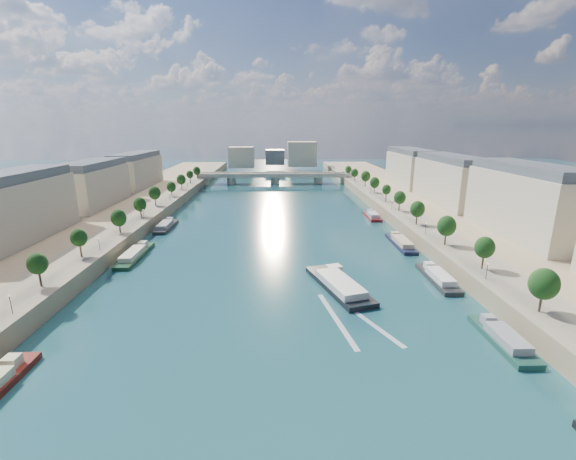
{
  "coord_description": "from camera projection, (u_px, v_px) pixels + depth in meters",
  "views": [
    {
      "loc": [
        0.81,
        -41.99,
        41.84
      ],
      "look_at": [
        5.0,
        92.71,
        5.0
      ],
      "focal_mm": 24.0,
      "sensor_mm": 36.0,
      "label": 1
    }
  ],
  "objects": [
    {
      "name": "wake",
      "position": [
        350.0,
        319.0,
        85.86
      ],
      "size": [
        14.98,
        25.83,
        0.04
      ],
      "color": "silver",
      "rests_on": "ground"
    },
    {
      "name": "pave_left",
      "position": [
        123.0,
        226.0,
        144.86
      ],
      "size": [
        14.0,
        520.0,
        0.1
      ],
      "primitive_type": "cube",
      "color": "gray",
      "rests_on": "quay_left"
    },
    {
      "name": "buildings_right",
      "position": [
        481.0,
        189.0,
        157.69
      ],
      "size": [
        16.0,
        226.0,
        23.2
      ],
      "color": "#C7B499",
      "rests_on": "ground"
    },
    {
      "name": "bridge",
      "position": [
        275.0,
        177.0,
        282.57
      ],
      "size": [
        112.0,
        12.0,
        8.15
      ],
      "color": "#C1B79E",
      "rests_on": "ground"
    },
    {
      "name": "lamps_right",
      "position": [
        407.0,
        214.0,
        152.25
      ],
      "size": [
        0.36,
        200.36,
        4.28
      ],
      "color": "black",
      "rests_on": "ground"
    },
    {
      "name": "buildings_left",
      "position": [
        60.0,
        191.0,
        152.58
      ],
      "size": [
        16.0,
        226.0,
        23.2
      ],
      "color": "#C7B499",
      "rests_on": "ground"
    },
    {
      "name": "tour_barge",
      "position": [
        339.0,
        285.0,
        101.59
      ],
      "size": [
        15.65,
        28.96,
        3.79
      ],
      "rotation": [
        0.0,
        0.0,
        0.29
      ],
      "color": "black",
      "rests_on": "ground"
    },
    {
      "name": "moored_barges_left",
      "position": [
        91.0,
        296.0,
        95.6
      ],
      "size": [
        5.0,
        157.25,
        3.6
      ],
      "color": "#1B273D",
      "rests_on": "ground"
    },
    {
      "name": "ground",
      "position": [
        274.0,
        238.0,
        147.9
      ],
      "size": [
        700.0,
        700.0,
        0.0
      ],
      "primitive_type": "plane",
      "color": "#0C2936",
      "rests_on": "ground"
    },
    {
      "name": "lamps_left",
      "position": [
        124.0,
        226.0,
        134.63
      ],
      "size": [
        0.36,
        200.36,
        4.28
      ],
      "color": "black",
      "rests_on": "ground"
    },
    {
      "name": "skyline",
      "position": [
        278.0,
        155.0,
        355.79
      ],
      "size": [
        79.0,
        42.0,
        22.0
      ],
      "color": "#C7B499",
      "rests_on": "ground"
    },
    {
      "name": "quay_right",
      "position": [
        460.0,
        230.0,
        149.41
      ],
      "size": [
        44.0,
        520.0,
        5.0
      ],
      "primitive_type": "cube",
      "color": "#9E8460",
      "rests_on": "ground"
    },
    {
      "name": "pave_right",
      "position": [
        422.0,
        224.0,
        148.28
      ],
      "size": [
        14.0,
        520.0,
        0.1
      ],
      "primitive_type": "cube",
      "color": "gray",
      "rests_on": "quay_right"
    },
    {
      "name": "quay_left",
      "position": [
        84.0,
        233.0,
        145.08
      ],
      "size": [
        44.0,
        520.0,
        5.0
      ],
      "primitive_type": "cube",
      "color": "#9E8460",
      "rests_on": "ground"
    },
    {
      "name": "trees_left",
      "position": [
        129.0,
        211.0,
        145.42
      ],
      "size": [
        4.8,
        268.8,
        8.26
      ],
      "color": "#382B1E",
      "rests_on": "ground"
    },
    {
      "name": "moored_barges_right",
      "position": [
        442.0,
        282.0,
        103.97
      ],
      "size": [
        5.0,
        163.9,
        3.6
      ],
      "color": "black",
      "rests_on": "ground"
    },
    {
      "name": "trees_right",
      "position": [
        409.0,
        205.0,
        156.43
      ],
      "size": [
        4.8,
        268.8,
        8.26
      ],
      "color": "#382B1E",
      "rests_on": "ground"
    }
  ]
}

